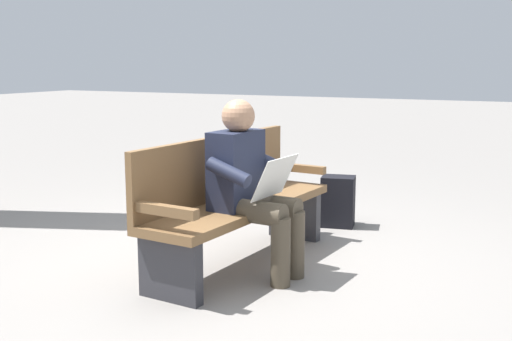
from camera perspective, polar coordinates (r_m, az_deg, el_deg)
The scene contains 4 objects.
ground_plane at distance 4.55m, azimuth -1.29°, elevation -8.43°, with size 40.00×40.00×0.00m, color gray.
bench_near at distance 4.46m, azimuth -2.09°, elevation -2.68°, with size 1.83×0.63×0.90m.
person_seated at distance 4.19m, azimuth -0.52°, elevation -1.14°, with size 0.59×0.60×1.18m.
backpack at distance 5.56m, azimuth 7.39°, elevation -2.79°, with size 0.30×0.32×0.44m.
Camera 1 is at (3.82, 2.01, 1.43)m, focal length 44.43 mm.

